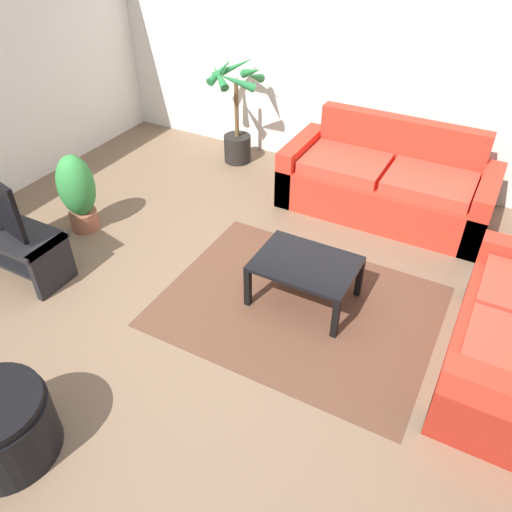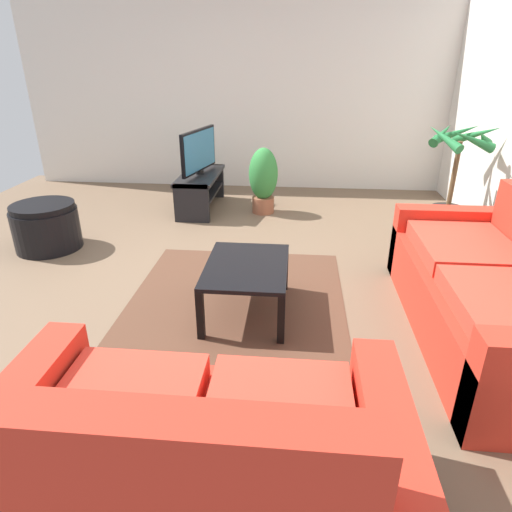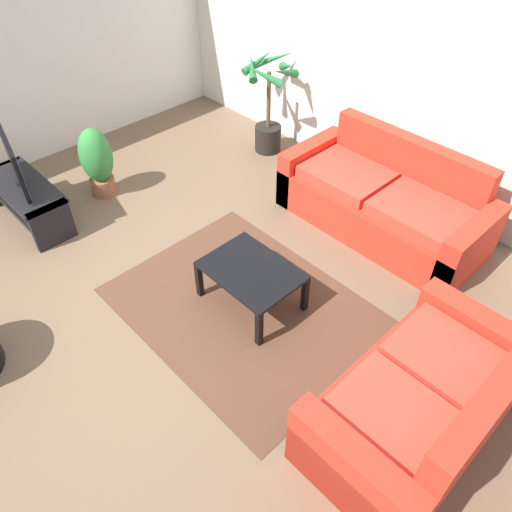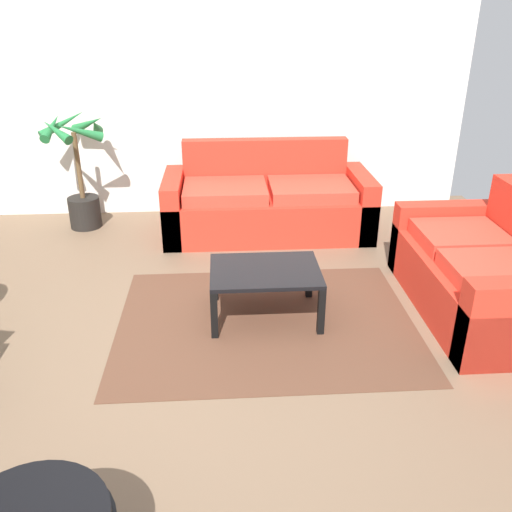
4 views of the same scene
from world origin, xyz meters
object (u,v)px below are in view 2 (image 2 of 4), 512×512
Objects in this scene: tv at (199,151)px; ottoman at (46,226)px; potted_palm at (453,186)px; couch_loveseat at (197,468)px; potted_plant_small at (263,179)px; couch_main at (493,297)px; tv_stand at (201,186)px; coffee_table at (247,271)px.

tv is 1.97m from ottoman.
potted_palm is 1.89× the size of ottoman.
tv is (-4.13, -0.86, 0.44)m from couch_loveseat.
couch_main is at bearing 34.70° from potted_plant_small.
couch_main is at bearing 72.60° from ottoman.
couch_main reaches higher than potted_plant_small.
potted_palm is at bearing 171.88° from couch_main.
couch_main is 1.29× the size of couch_loveseat.
tv_stand is 2.60m from coffee_table.
tv_stand is 1.73× the size of ottoman.
couch_loveseat is 2.54× the size of ottoman.
tv is at bearing -135.69° from couch_main.
potted_plant_small reaches higher than tv_stand.
tv is 0.73× the size of potted_palm.
couch_main is at bearing 131.77° from couch_loveseat.
couch_main is 2.27m from couch_loveseat.
tv is (0.00, 0.00, 0.44)m from tv_stand.
couch_loveseat is 1.99× the size of coffee_table.
ottoman reaches higher than tv_stand.
tv_stand is 0.92× the size of potted_palm.
couch_loveseat is 3.98m from potted_palm.
tv_stand is 1.37× the size of potted_plant_small.
potted_palm reaches higher than couch_loveseat.
couch_loveseat is at bearing 11.71° from tv.
potted_plant_small is 2.47m from ottoman.
couch_main is at bearing 84.63° from coffee_table.
couch_main is 1.97m from potted_palm.
tv_stand is (-4.13, -0.86, -0.00)m from couch_loveseat.
tv_stand reaches higher than coffee_table.
potted_palm is (-1.77, 1.96, 0.21)m from coffee_table.
tv_stand is 1.26× the size of tv.
couch_main reaches higher than ottoman.
potted_palm is at bearing 132.06° from coffee_table.
couch_main and couch_loveseat have the same top height.
couch_loveseat reaches higher than tv_stand.
coffee_table is 2.65m from potted_palm.
ottoman is at bearing -79.90° from potted_palm.
tv_stand is at bearing -168.25° from couch_loveseat.
potted_plant_small is at bearing 84.24° from tv_stand.
potted_plant_small is (-0.60, -2.03, -0.13)m from potted_palm.
couch_main is 4.01m from ottoman.
ottoman is (1.41, -1.28, -0.50)m from tv.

